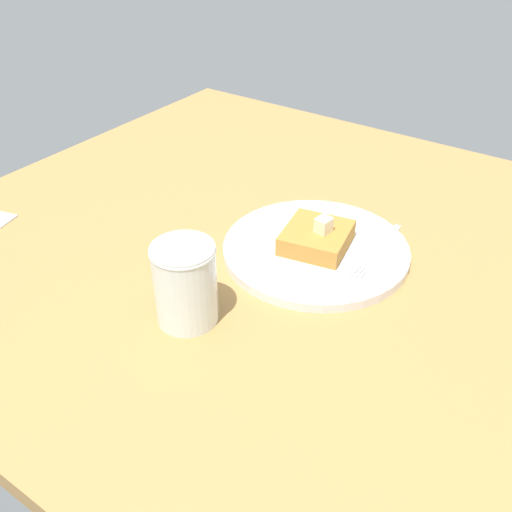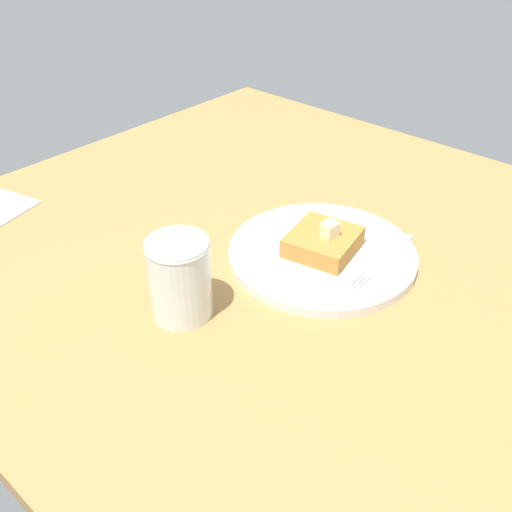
{
  "view_description": "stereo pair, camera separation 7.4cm",
  "coord_description": "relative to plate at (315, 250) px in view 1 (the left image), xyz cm",
  "views": [
    {
      "loc": [
        60.48,
        41.83,
        49.41
      ],
      "look_at": [
        10.72,
        7.38,
        7.31
      ],
      "focal_mm": 40.0,
      "sensor_mm": 36.0,
      "label": 1
    },
    {
      "loc": [
        55.93,
        47.62,
        49.41
      ],
      "look_at": [
        10.72,
        7.38,
        7.31
      ],
      "focal_mm": 40.0,
      "sensor_mm": 36.0,
      "label": 2
    }
  ],
  "objects": [
    {
      "name": "toast_slice_center",
      "position": [
        -0.0,
        0.0,
        1.94
      ],
      "size": [
        10.89,
        10.43,
        2.73
      ],
      "primitive_type": "cube",
      "rotation": [
        0.0,
        0.0,
        0.19
      ],
      "color": "#B77D33",
      "rests_on": "plate"
    },
    {
      "name": "fork",
      "position": [
        -2.65,
        8.11,
        0.76
      ],
      "size": [
        16.05,
        2.39,
        0.36
      ],
      "color": "silver",
      "rests_on": "plate"
    },
    {
      "name": "syrup_jar",
      "position": [
        20.87,
        -5.99,
        4.08
      ],
      "size": [
        7.78,
        7.78,
        10.48
      ],
      "color": "#351405",
      "rests_on": "table_surface"
    },
    {
      "name": "plate",
      "position": [
        0.0,
        0.0,
        0.0
      ],
      "size": [
        26.57,
        26.57,
        1.36
      ],
      "color": "silver",
      "rests_on": "table_surface"
    },
    {
      "name": "table_surface",
      "position": [
        -0.29,
        -10.38,
        -2.19
      ],
      "size": [
        95.8,
        95.8,
        2.81
      ],
      "primitive_type": "cube",
      "color": "#AB7F45",
      "rests_on": "ground"
    },
    {
      "name": "butter_pat_primary",
      "position": [
        -0.13,
        0.95,
        4.37
      ],
      "size": [
        2.37,
        2.18,
        2.13
      ],
      "primitive_type": "cube",
      "rotation": [
        0.0,
        0.0,
        3.01
      ],
      "color": "beige",
      "rests_on": "toast_slice_center"
    }
  ]
}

